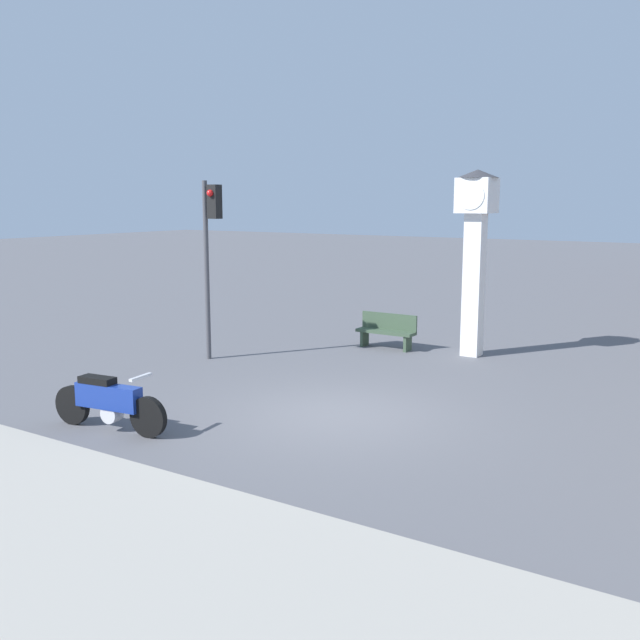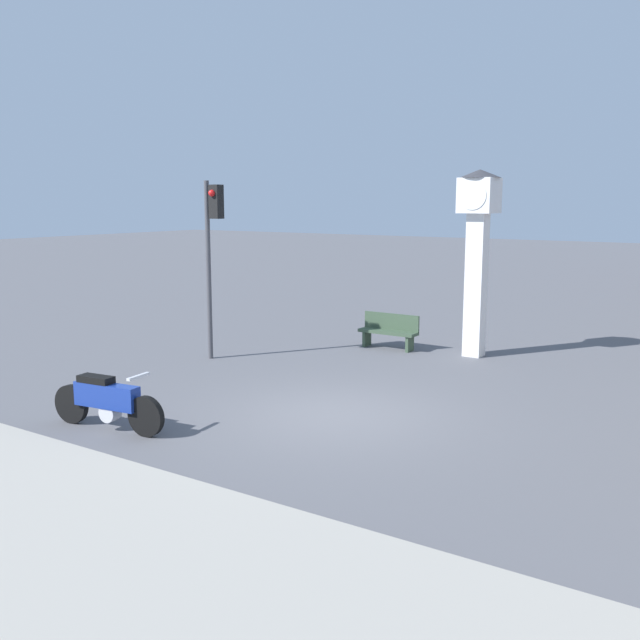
{
  "view_description": "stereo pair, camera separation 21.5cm",
  "coord_description": "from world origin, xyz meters",
  "views": [
    {
      "loc": [
        6.54,
        -10.72,
        3.88
      ],
      "look_at": [
        -1.39,
        1.63,
        1.41
      ],
      "focal_mm": 40.0,
      "sensor_mm": 36.0,
      "label": 1
    },
    {
      "loc": [
        6.72,
        -10.6,
        3.88
      ],
      "look_at": [
        -1.39,
        1.63,
        1.41
      ],
      "focal_mm": 40.0,
      "sensor_mm": 36.0,
      "label": 2
    }
  ],
  "objects": [
    {
      "name": "motorcycle",
      "position": [
        -2.8,
        -2.82,
        0.5
      ],
      "size": [
        2.34,
        0.55,
        1.03
      ],
      "rotation": [
        0.0,
        0.0,
        0.13
      ],
      "color": "black",
      "rests_on": "ground_plane"
    },
    {
      "name": "clock_tower",
      "position": [
        0.23,
        6.21,
        3.04
      ],
      "size": [
        1.02,
        1.02,
        4.62
      ],
      "color": "white",
      "rests_on": "ground_plane"
    },
    {
      "name": "ground_plane",
      "position": [
        0.0,
        0.0,
        0.0
      ],
      "size": [
        120.0,
        120.0,
        0.0
      ],
      "primitive_type": "plane",
      "color": "#56565B"
    },
    {
      "name": "traffic_light",
      "position": [
        -4.97,
        2.32,
        2.98
      ],
      "size": [
        0.5,
        0.35,
        4.35
      ],
      "color": "#47474C",
      "rests_on": "ground_plane"
    },
    {
      "name": "bench",
      "position": [
        -1.99,
        5.85,
        0.49
      ],
      "size": [
        1.6,
        0.44,
        0.92
      ],
      "color": "#384C38",
      "rests_on": "ground_plane"
    }
  ]
}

